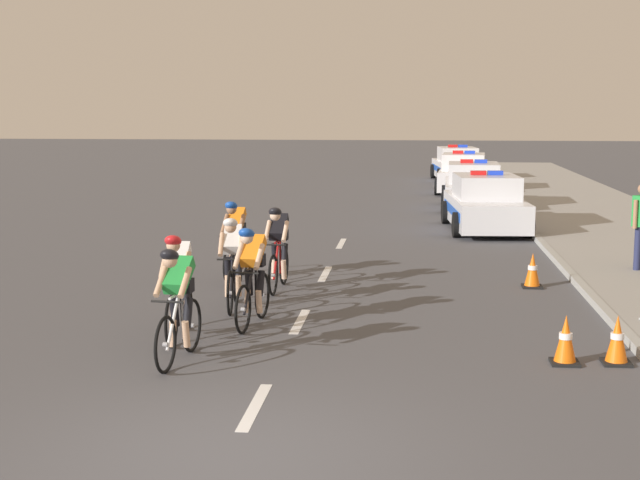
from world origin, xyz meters
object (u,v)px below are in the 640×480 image
at_px(police_car_second, 473,188).
at_px(traffic_cone_mid, 532,271).
at_px(cyclist_fourth, 233,261).
at_px(traffic_cone_near, 617,340).
at_px(cyclist_sixth, 236,239).
at_px(police_car_third, 463,174).
at_px(cyclist_third, 252,275).
at_px(cyclist_lead, 178,303).
at_px(cyclist_second, 178,284).
at_px(cyclist_fifth, 278,247).
at_px(traffic_cone_far, 566,340).
at_px(police_car_furthest, 457,165).
at_px(police_car_nearest, 485,205).

height_order(police_car_second, traffic_cone_mid, police_car_second).
height_order(cyclist_fourth, traffic_cone_near, cyclist_fourth).
height_order(cyclist_sixth, police_car_third, police_car_third).
relative_size(cyclist_third, cyclist_sixth, 1.00).
bearing_deg(cyclist_lead, cyclist_second, 104.49).
bearing_deg(cyclist_lead, traffic_cone_mid, 46.46).
height_order(cyclist_fifth, traffic_cone_far, cyclist_fifth).
xyz_separation_m(police_car_third, traffic_cone_mid, (0.27, -18.49, -0.37)).
bearing_deg(traffic_cone_mid, cyclist_lead, -133.54).
bearing_deg(traffic_cone_far, cyclist_second, 171.87).
bearing_deg(traffic_cone_near, cyclist_fifth, 139.84).
height_order(police_car_second, traffic_cone_near, police_car_second).
bearing_deg(police_car_furthest, cyclist_lead, -99.47).
bearing_deg(cyclist_sixth, traffic_cone_far, -44.35).
relative_size(cyclist_fifth, police_car_third, 0.38).
xyz_separation_m(cyclist_fifth, traffic_cone_near, (5.00, -4.22, -0.48)).
relative_size(cyclist_third, cyclist_fourth, 1.00).
bearing_deg(cyclist_third, cyclist_second, -137.69).
relative_size(cyclist_lead, traffic_cone_near, 2.69).
relative_size(police_car_third, traffic_cone_near, 7.08).
height_order(cyclist_second, police_car_furthest, police_car_furthest).
bearing_deg(cyclist_fourth, cyclist_third, -64.98).
height_order(cyclist_third, traffic_cone_mid, cyclist_third).
bearing_deg(cyclist_lead, police_car_furthest, 80.53).
distance_m(cyclist_fifth, traffic_cone_mid, 4.64).
height_order(police_car_third, traffic_cone_mid, police_car_third).
relative_size(cyclist_lead, cyclist_sixth, 1.00).
bearing_deg(cyclist_second, cyclist_lead, -75.51).
bearing_deg(police_car_nearest, cyclist_sixth, -125.03).
bearing_deg(traffic_cone_far, traffic_cone_mid, 87.53).
distance_m(cyclist_fifth, police_car_furthest, 24.92).
height_order(cyclist_third, cyclist_fifth, same).
distance_m(cyclist_fifth, police_car_nearest, 9.41).
distance_m(cyclist_third, cyclist_sixth, 3.73).
distance_m(cyclist_fourth, police_car_nearest, 11.05).
bearing_deg(cyclist_lead, traffic_cone_far, 5.08).
xyz_separation_m(cyclist_fifth, traffic_cone_mid, (4.56, 0.70, -0.48)).
distance_m(cyclist_second, cyclist_third, 1.23).
bearing_deg(cyclist_second, traffic_cone_far, -8.13).
xyz_separation_m(cyclist_fourth, traffic_cone_near, (5.52, -2.64, -0.48)).
bearing_deg(police_car_furthest, police_car_third, -90.03).
xyz_separation_m(cyclist_fifth, police_car_second, (4.29, 13.46, -0.11)).
distance_m(police_car_third, traffic_cone_near, 23.43).
height_order(cyclist_second, cyclist_fifth, same).
bearing_deg(police_car_second, traffic_cone_mid, -88.79).
bearing_deg(police_car_second, cyclist_fourth, -107.72).
bearing_deg(traffic_cone_far, police_car_nearest, 90.24).
xyz_separation_m(traffic_cone_mid, traffic_cone_far, (-0.21, -4.98, 0.00)).
relative_size(cyclist_second, traffic_cone_mid, 2.69).
relative_size(cyclist_fourth, police_car_second, 0.39).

